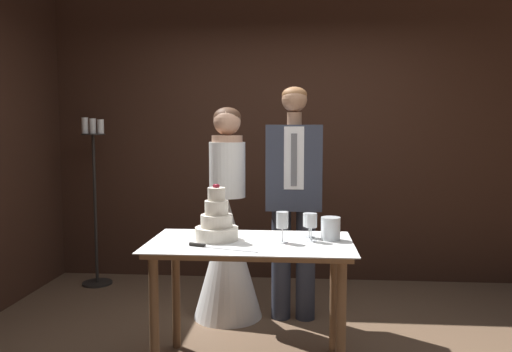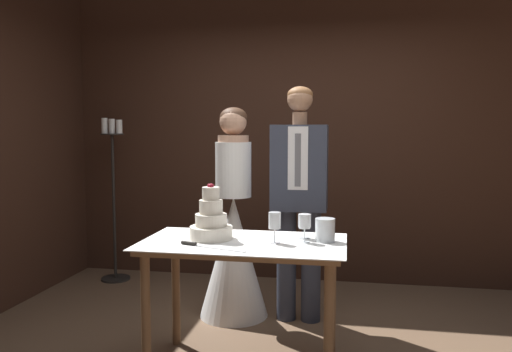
% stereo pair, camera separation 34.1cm
% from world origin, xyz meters
% --- Properties ---
extents(wall_back, '(4.76, 0.12, 2.89)m').
position_xyz_m(wall_back, '(0.00, 1.95, 1.44)').
color(wall_back, '#382116').
rests_on(wall_back, ground_plane).
extents(cake_table, '(1.24, 0.70, 0.80)m').
position_xyz_m(cake_table, '(-0.15, -0.03, 0.68)').
color(cake_table, brown).
rests_on(cake_table, ground_plane).
extents(tiered_cake, '(0.27, 0.27, 0.35)m').
position_xyz_m(tiered_cake, '(-0.36, -0.00, 0.90)').
color(tiered_cake, silver).
rests_on(tiered_cake, cake_table).
extents(cake_knife, '(0.42, 0.15, 0.02)m').
position_xyz_m(cake_knife, '(-0.37, -0.21, 0.80)').
color(cake_knife, silver).
rests_on(cake_knife, cake_table).
extents(wine_glass_near, '(0.07, 0.07, 0.17)m').
position_xyz_m(wine_glass_near, '(0.22, 0.01, 0.91)').
color(wine_glass_near, silver).
rests_on(wine_glass_near, cake_table).
extents(wine_glass_middle, '(0.07, 0.07, 0.19)m').
position_xyz_m(wine_glass_middle, '(0.04, -0.04, 0.92)').
color(wine_glass_middle, silver).
rests_on(wine_glass_middle, cake_table).
extents(wine_glass_far, '(0.08, 0.08, 0.15)m').
position_xyz_m(wine_glass_far, '(0.21, 0.11, 0.90)').
color(wine_glass_far, silver).
rests_on(wine_glass_far, cake_table).
extents(hurricane_candle, '(0.12, 0.12, 0.14)m').
position_xyz_m(hurricane_candle, '(0.34, 0.06, 0.86)').
color(hurricane_candle, silver).
rests_on(hurricane_candle, cake_table).
extents(bride, '(0.54, 0.54, 1.65)m').
position_xyz_m(bride, '(-0.41, 0.82, 0.61)').
color(bride, white).
rests_on(bride, ground_plane).
extents(groom, '(0.42, 0.25, 1.80)m').
position_xyz_m(groom, '(0.11, 0.82, 0.99)').
color(groom, '#333847').
rests_on(groom, ground_plane).
extents(candle_stand, '(0.28, 0.28, 1.59)m').
position_xyz_m(candle_stand, '(-1.77, 1.55, 0.83)').
color(candle_stand, black).
rests_on(candle_stand, ground_plane).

